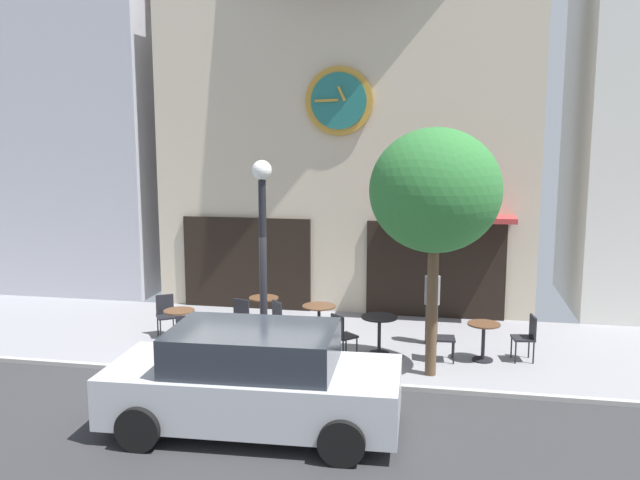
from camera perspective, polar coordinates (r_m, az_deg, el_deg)
ground_plane at (r=11.44m, az=-7.83°, el=-13.58°), size 24.17×11.86×0.13m
clock_building at (r=17.29m, az=2.31°, el=12.48°), size 9.35×3.61×10.41m
neighbor_building_left at (r=20.98m, az=-22.63°, el=14.78°), size 6.99×3.23×13.42m
street_lamp at (r=12.35m, az=-4.87°, el=-2.12°), size 0.36×0.36×3.90m
street_tree at (r=11.93m, az=9.78°, el=4.09°), size 2.32×2.09×4.48m
cafe_table_center_right at (r=14.24m, az=-11.89°, el=-6.86°), size 0.63×0.63×0.76m
cafe_table_near_door at (r=15.11m, az=-4.81°, el=-5.76°), size 0.66×0.66×0.75m
cafe_table_near_curb at (r=14.43m, az=-0.09°, el=-6.41°), size 0.71×0.71×0.73m
cafe_table_rightmost at (r=13.48m, az=5.08°, el=-7.41°), size 0.72×0.72×0.77m
cafe_table_center_left at (r=13.44m, az=13.75°, el=-7.93°), size 0.63×0.63×0.75m
cafe_chair_under_awning at (r=13.41m, az=-11.34°, el=-7.74°), size 0.52×0.52×0.90m
cafe_chair_mid_row at (r=14.47m, az=-6.49°, el=-6.38°), size 0.50×0.50×0.90m
cafe_chair_near_tree at (r=13.65m, az=17.25°, el=-7.68°), size 0.45×0.45×0.90m
cafe_chair_outer at (r=14.99m, az=-13.00°, el=-6.01°), size 0.56×0.56×0.90m
cafe_chair_facing_street at (r=13.14m, az=1.83°, el=-7.93°), size 0.57×0.57×0.90m
cafe_chair_facing_wall at (r=13.26m, az=10.21°, el=-7.91°), size 0.42×0.42×0.90m
cafe_chair_near_lamp at (r=14.19m, az=-3.32°, el=-6.65°), size 0.56×0.56×0.90m
pedestrian_grey at (r=14.19m, az=9.52°, el=-5.37°), size 0.40×0.40×1.67m
parked_car_silver at (r=10.14m, az=-5.67°, el=-11.80°), size 4.37×2.16×1.55m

